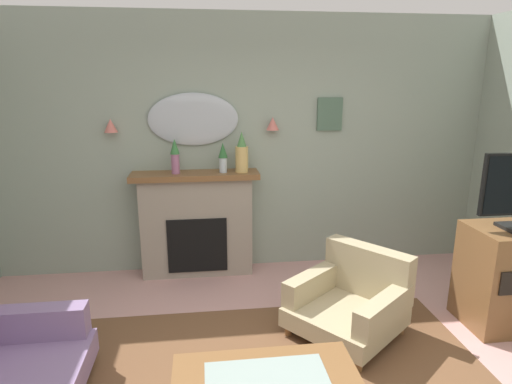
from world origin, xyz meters
name	(u,v)px	position (x,y,z in m)	size (l,w,h in m)	color
wall_back	(245,146)	(0.00, 2.51, 1.41)	(6.47, 0.10, 2.81)	#93A393
fireplace	(197,225)	(-0.56, 2.29, 0.57)	(1.36, 0.36, 1.16)	gray
mantel_vase_right	(175,155)	(-0.76, 2.26, 1.36)	(0.10, 0.10, 0.37)	#9E6084
mantel_vase_centre	(223,156)	(-0.26, 2.26, 1.34)	(0.10, 0.10, 0.32)	silver
mantel_vase_left	(242,155)	(-0.06, 2.26, 1.35)	(0.14, 0.14, 0.43)	tan
wall_mirror	(193,119)	(-0.56, 2.43, 1.71)	(0.96, 0.06, 0.56)	#B2BCC6
wall_sconce_left	(111,126)	(-1.41, 2.38, 1.66)	(0.14, 0.14, 0.14)	#D17066
wall_sconce_right	(273,124)	(0.29, 2.38, 1.66)	(0.14, 0.14, 0.14)	#D17066
framed_picture	(330,114)	(0.94, 2.44, 1.75)	(0.28, 0.03, 0.36)	#4C6B56
armchair_by_coffee_table	(352,299)	(0.75, 0.94, 0.31)	(1.14, 1.14, 0.71)	tan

